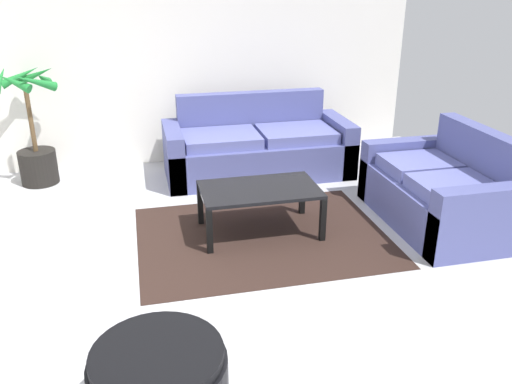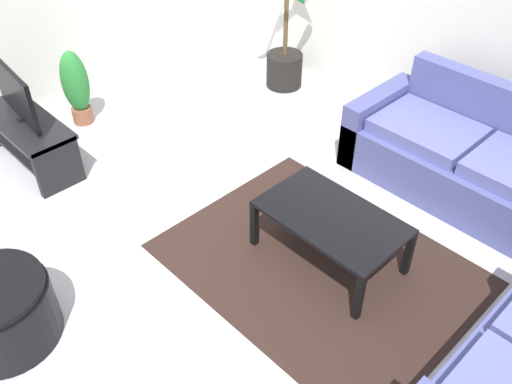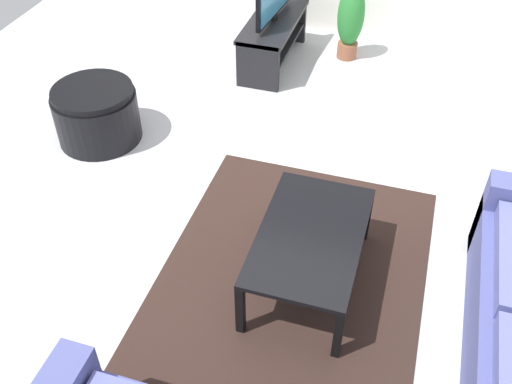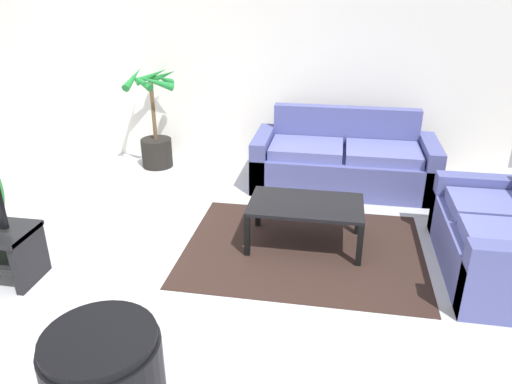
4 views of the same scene
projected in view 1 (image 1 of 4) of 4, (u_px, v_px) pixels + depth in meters
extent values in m
plane|color=#B2B2B7|center=(209.00, 286.00, 3.98)|extent=(6.60, 6.60, 0.00)
cube|color=silver|center=(167.00, 51.00, 6.15)|extent=(6.00, 0.06, 2.70)
cube|color=#4C518C|center=(258.00, 157.00, 6.11)|extent=(2.12, 0.90, 0.42)
cube|color=#4C518C|center=(251.00, 112.00, 6.27)|extent=(1.76, 0.16, 0.48)
cube|color=#4C518C|center=(174.00, 155.00, 5.87)|extent=(0.18, 0.90, 0.62)
cube|color=#4C518C|center=(337.00, 144.00, 6.28)|extent=(0.18, 0.90, 0.62)
cube|color=#5D63A4|center=(221.00, 139.00, 5.87)|extent=(0.84, 0.66, 0.12)
cube|color=#5D63A4|center=(296.00, 134.00, 6.06)|extent=(0.84, 0.66, 0.12)
cube|color=#4C518C|center=(436.00, 202.00, 4.92)|extent=(0.90, 1.52, 0.42)
cube|color=#4C518C|center=(479.00, 153.00, 4.83)|extent=(0.16, 1.16, 0.48)
cube|color=#4C518C|center=(482.00, 223.00, 4.28)|extent=(0.90, 0.18, 0.62)
cube|color=#4C518C|center=(403.00, 168.00, 5.49)|extent=(0.90, 0.18, 0.62)
cube|color=#5D63A4|center=(453.00, 187.00, 4.54)|extent=(0.66, 0.54, 0.12)
cube|color=#5D63A4|center=(419.00, 165.00, 5.07)|extent=(0.66, 0.54, 0.12)
cube|color=black|center=(260.00, 189.00, 4.66)|extent=(1.05, 0.63, 0.03)
cube|color=black|center=(210.00, 231.00, 4.38)|extent=(0.05, 0.05, 0.40)
cube|color=black|center=(323.00, 220.00, 4.59)|extent=(0.05, 0.05, 0.40)
cube|color=black|center=(200.00, 204.00, 4.90)|extent=(0.05, 0.05, 0.40)
cube|color=black|center=(302.00, 194.00, 5.11)|extent=(0.05, 0.05, 0.40)
cube|color=black|center=(262.00, 236.00, 4.73)|extent=(2.20, 1.70, 0.01)
cylinder|color=black|center=(39.00, 167.00, 5.87)|extent=(0.40, 0.40, 0.38)
cylinder|color=brown|center=(30.00, 118.00, 5.66)|extent=(0.05, 0.05, 0.74)
cone|color=#1E7D32|center=(43.00, 79.00, 5.52)|extent=(0.13, 0.40, 0.23)
cone|color=#1E7D32|center=(35.00, 75.00, 5.70)|extent=(0.46, 0.25, 0.26)
cone|color=#1E7D32|center=(20.00, 76.00, 5.66)|extent=(0.44, 0.24, 0.25)
cone|color=#1E7D32|center=(0.00, 80.00, 5.46)|extent=(0.13, 0.49, 0.27)
cone|color=#1E7D32|center=(14.00, 82.00, 5.34)|extent=(0.37, 0.24, 0.22)
cone|color=#1E7D32|center=(35.00, 82.00, 5.36)|extent=(0.43, 0.35, 0.26)
cylinder|color=black|center=(157.00, 356.00, 2.58)|extent=(0.66, 0.66, 0.06)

